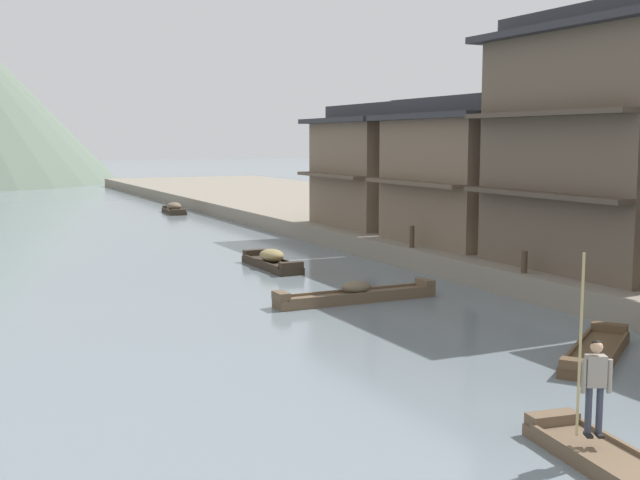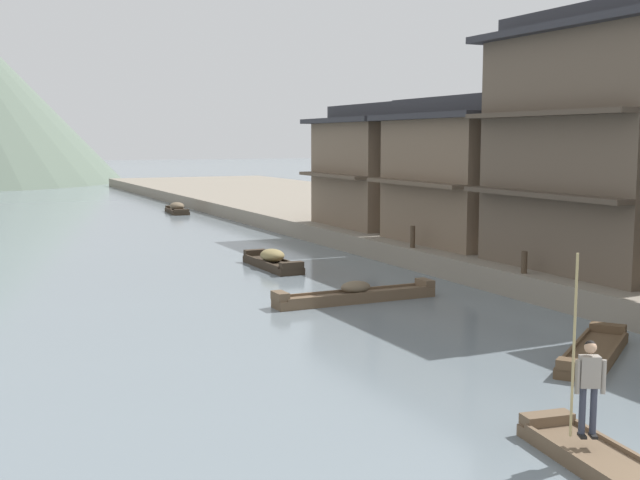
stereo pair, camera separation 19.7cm
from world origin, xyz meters
The scene contains 12 objects.
riverbank_right centered at (15.71, 30.00, 0.42)m, with size 18.00×110.00×0.84m, color gray.
boat_foreground_poled centered at (-0.92, 1.38, 0.13)m, with size 1.68×4.74×0.40m.
boatman_person centered at (-0.81, 2.36, 1.41)m, with size 0.54×0.35×3.04m.
boat_moored_nearest centered at (1.87, 22.93, 0.28)m, with size 1.08×4.27×0.78m.
boat_moored_second centered at (3.77, 6.94, 0.15)m, with size 4.01×3.31×0.45m.
boat_moored_third centered at (4.83, 48.78, 0.29)m, with size 1.44×3.90×0.78m.
boat_moored_far centered at (1.77, 15.40, 0.23)m, with size 5.64×0.84×0.68m.
house_waterfront_second centered at (10.18, 13.30, 5.13)m, with size 6.09×8.26×8.74m.
house_waterfront_tall centered at (9.78, 21.08, 3.84)m, with size 5.29×7.58×6.14m.
house_waterfront_narrow centered at (10.64, 28.77, 3.84)m, with size 7.02×7.27×6.14m.
mooring_post_dock_mid centered at (7.06, 13.56, 1.21)m, with size 0.20×0.20×0.73m, color #473828.
mooring_post_dock_far centered at (7.06, 20.52, 1.29)m, with size 0.20×0.20×0.89m, color #473828.
Camera 1 is at (-10.25, -7.12, 5.22)m, focal length 45.06 mm.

